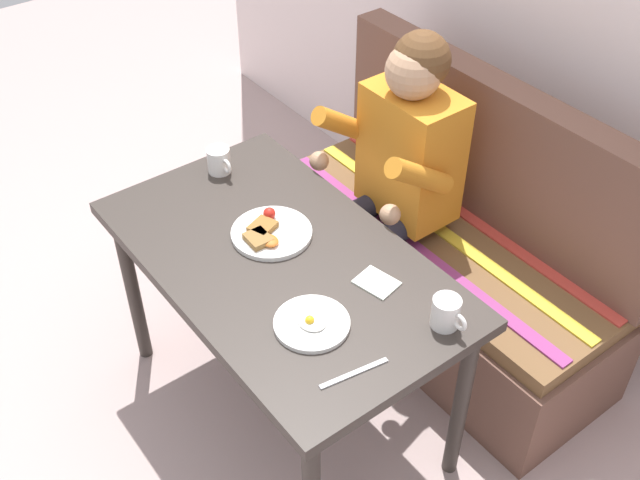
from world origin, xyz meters
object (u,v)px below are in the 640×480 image
Objects in this scene: person at (395,164)px; coffee_mug_second at (446,312)px; napkin at (377,283)px; knife at (354,373)px; couch at (448,254)px; coffee_mug at (219,160)px; plate_eggs at (312,323)px; table at (282,277)px; plate_breakfast at (270,232)px.

person reaches higher than coffee_mug_second.
napkin is 0.59× the size of knife.
coffee_mug_second is (0.50, -0.56, 0.45)m from couch.
napkin is at bearing -46.70° from person.
coffee_mug is at bearing -174.86° from napkin.
person is 10.28× the size of napkin.
person is 0.81m from plate_eggs.
plate_eggs is (0.28, -0.09, 0.09)m from table.
plate_eggs is 0.25m from napkin.
coffee_mug is 1.00m from coffee_mug_second.
plate_breakfast is 0.39m from coffee_mug.
napkin is (0.26, 0.16, 0.09)m from table.
coffee_mug is 1.00× the size of coffee_mug_second.
person reaches higher than plate_eggs.
coffee_mug is at bearing -173.62° from coffee_mug_second.
napkin is (0.76, 0.07, -0.04)m from coffee_mug.
knife is (0.49, -0.87, 0.40)m from couch.
plate_eggs is at bearing -58.01° from person.
plate_breakfast is 0.61m from knife.
knife is at bearing -13.38° from plate_breakfast.
table is at bearing -76.28° from person.
plate_eggs is (0.43, -0.68, -0.00)m from person.
plate_breakfast is 0.39m from napkin.
napkin is (0.41, -0.43, -0.01)m from person.
person is at bearing 121.99° from plate_eggs.
table is at bearing -10.24° from coffee_mug.
coffee_mug is at bearing 169.76° from table.
coffee_mug_second reaches higher than knife.
coffee_mug_second is 0.31m from knife.
table is 0.83m from couch.
couch reaches higher than coffee_mug.
couch is 0.95m from coffee_mug.
couch is 12.20× the size of coffee_mug_second.
coffee_mug_second reaches higher than napkin.
plate_breakfast is 1.28× the size of knife.
napkin reaches higher than knife.
plate_breakfast is 2.16× the size of coffee_mug.
person is 10.27× the size of coffee_mug.
person is 6.06× the size of knife.
napkin is at bearing -169.76° from coffee_mug_second.
plate_eggs is at bearing -13.26° from coffee_mug.
person is 5.70× the size of plate_eggs.
knife is (0.59, -0.14, -0.01)m from plate_breakfast.
couch reaches higher than coffee_mug_second.
knife is at bearing -11.45° from coffee_mug.
coffee_mug_second is at bearing -31.09° from person.
table is 0.52m from coffee_mug.
plate_breakfast is at bearing -8.47° from coffee_mug.
plate_eggs is 0.80m from coffee_mug.
knife is at bearing -4.34° from plate_eggs.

